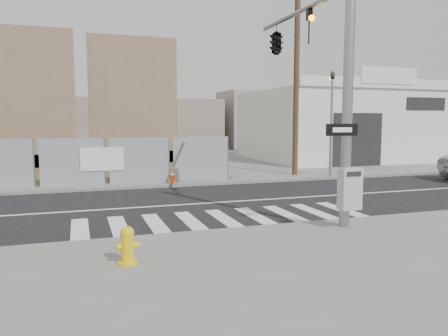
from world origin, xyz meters
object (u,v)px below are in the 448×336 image
object	(u,v)px
auto_shop	(340,125)
fire_hydrant	(128,245)
traffic_cone_d	(173,177)
signal_pole	(296,58)

from	to	relation	value
auto_shop	fire_hydrant	bearing A→B (deg)	-132.05
traffic_cone_d	signal_pole	bearing A→B (deg)	-67.50
auto_shop	fire_hydrant	size ratio (longest dim) A/B	16.47
signal_pole	traffic_cone_d	distance (m)	8.06
signal_pole	traffic_cone_d	world-z (taller)	signal_pole
auto_shop	signal_pole	bearing A→B (deg)	-127.46
auto_shop	traffic_cone_d	bearing A→B (deg)	-148.19
auto_shop	traffic_cone_d	xyz separation A→B (m)	(-14.10, -8.75, -2.11)
signal_pole	auto_shop	world-z (taller)	signal_pole
signal_pole	auto_shop	distance (m)	19.04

